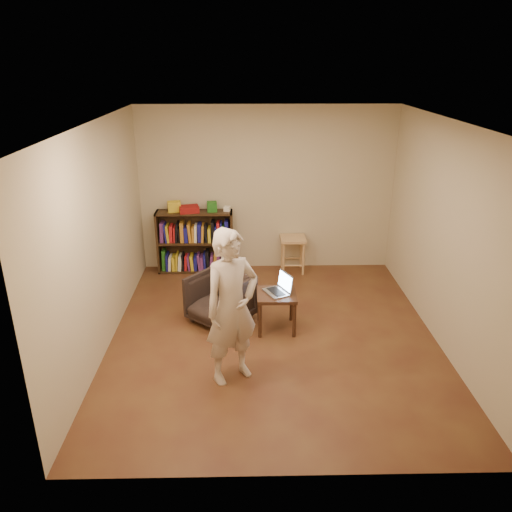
{
  "coord_description": "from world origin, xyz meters",
  "views": [
    {
      "loc": [
        -0.33,
        -5.42,
        3.24
      ],
      "look_at": [
        -0.21,
        0.35,
        0.94
      ],
      "focal_mm": 35.0,
      "sensor_mm": 36.0,
      "label": 1
    }
  ],
  "objects_px": {
    "stool": "(293,244)",
    "armchair": "(220,299)",
    "bookshelf": "(195,245)",
    "person": "(232,307)",
    "side_table": "(276,299)",
    "laptop": "(280,288)"
  },
  "relations": [
    {
      "from": "bookshelf",
      "to": "armchair",
      "type": "relative_size",
      "value": 1.69
    },
    {
      "from": "stool",
      "to": "person",
      "type": "distance_m",
      "value": 3.04
    },
    {
      "from": "bookshelf",
      "to": "laptop",
      "type": "distance_m",
      "value": 2.25
    },
    {
      "from": "side_table",
      "to": "person",
      "type": "bearing_deg",
      "value": -117.16
    },
    {
      "from": "bookshelf",
      "to": "person",
      "type": "relative_size",
      "value": 0.71
    },
    {
      "from": "laptop",
      "to": "stool",
      "type": "bearing_deg",
      "value": 143.73
    },
    {
      "from": "bookshelf",
      "to": "armchair",
      "type": "height_order",
      "value": "bookshelf"
    },
    {
      "from": "stool",
      "to": "laptop",
      "type": "relative_size",
      "value": 1.39
    },
    {
      "from": "stool",
      "to": "side_table",
      "type": "distance_m",
      "value": 1.88
    },
    {
      "from": "stool",
      "to": "armchair",
      "type": "bearing_deg",
      "value": -123.82
    },
    {
      "from": "stool",
      "to": "armchair",
      "type": "distance_m",
      "value": 1.97
    },
    {
      "from": "side_table",
      "to": "person",
      "type": "xyz_separation_m",
      "value": [
        -0.53,
        -1.03,
        0.43
      ]
    },
    {
      "from": "bookshelf",
      "to": "person",
      "type": "height_order",
      "value": "person"
    },
    {
      "from": "bookshelf",
      "to": "armchair",
      "type": "xyz_separation_m",
      "value": [
        0.47,
        -1.69,
        -0.12
      ]
    },
    {
      "from": "side_table",
      "to": "person",
      "type": "relative_size",
      "value": 0.3
    },
    {
      "from": "stool",
      "to": "person",
      "type": "xyz_separation_m",
      "value": [
        -0.9,
        -2.87,
        0.38
      ]
    },
    {
      "from": "armchair",
      "to": "person",
      "type": "distance_m",
      "value": 1.36
    },
    {
      "from": "side_table",
      "to": "person",
      "type": "height_order",
      "value": "person"
    },
    {
      "from": "bookshelf",
      "to": "person",
      "type": "distance_m",
      "value": 3.04
    },
    {
      "from": "stool",
      "to": "laptop",
      "type": "height_order",
      "value": "laptop"
    },
    {
      "from": "bookshelf",
      "to": "side_table",
      "type": "xyz_separation_m",
      "value": [
        1.19,
        -1.91,
        -0.02
      ]
    },
    {
      "from": "stool",
      "to": "armchair",
      "type": "height_order",
      "value": "armchair"
    }
  ]
}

